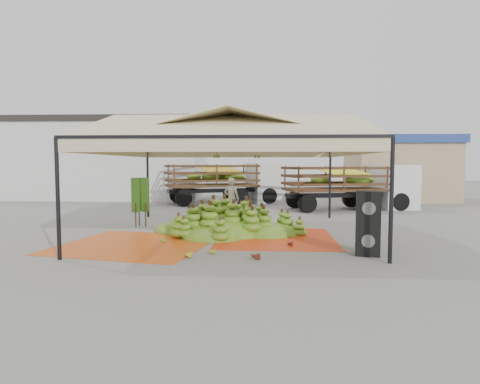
{
  "coord_description": "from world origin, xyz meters",
  "views": [
    {
      "loc": [
        0.86,
        -13.5,
        2.35
      ],
      "look_at": [
        0.2,
        1.5,
        1.3
      ],
      "focal_mm": 30.0,
      "sensor_mm": 36.0,
      "label": 1
    }
  ],
  "objects_px": {
    "truck_left": "(231,179)",
    "banana_heap": "(227,217)",
    "vendor": "(232,199)",
    "truck_right": "(355,182)",
    "speaker_stack": "(368,223)"
  },
  "relations": [
    {
      "from": "banana_heap",
      "to": "truck_right",
      "type": "height_order",
      "value": "truck_right"
    },
    {
      "from": "banana_heap",
      "to": "vendor",
      "type": "relative_size",
      "value": 2.89
    },
    {
      "from": "vendor",
      "to": "truck_right",
      "type": "height_order",
      "value": "truck_right"
    },
    {
      "from": "banana_heap",
      "to": "vendor",
      "type": "xyz_separation_m",
      "value": [
        -0.05,
        2.96,
        0.34
      ]
    },
    {
      "from": "truck_left",
      "to": "truck_right",
      "type": "relative_size",
      "value": 1.05
    },
    {
      "from": "speaker_stack",
      "to": "truck_right",
      "type": "xyz_separation_m",
      "value": [
        2.2,
        10.64,
        0.59
      ]
    },
    {
      "from": "truck_left",
      "to": "truck_right",
      "type": "bearing_deg",
      "value": -44.64
    },
    {
      "from": "vendor",
      "to": "truck_left",
      "type": "xyz_separation_m",
      "value": [
        -0.54,
        7.48,
        0.58
      ]
    },
    {
      "from": "speaker_stack",
      "to": "truck_right",
      "type": "height_order",
      "value": "truck_right"
    },
    {
      "from": "vendor",
      "to": "truck_right",
      "type": "distance_m",
      "value": 7.61
    },
    {
      "from": "truck_left",
      "to": "banana_heap",
      "type": "bearing_deg",
      "value": -107.25
    },
    {
      "from": "banana_heap",
      "to": "truck_left",
      "type": "xyz_separation_m",
      "value": [
        -0.59,
        10.44,
        0.92
      ]
    },
    {
      "from": "banana_heap",
      "to": "truck_left",
      "type": "distance_m",
      "value": 10.5
    },
    {
      "from": "truck_left",
      "to": "truck_right",
      "type": "xyz_separation_m",
      "value": [
        6.66,
        -2.98,
        -0.06
      ]
    },
    {
      "from": "vendor",
      "to": "truck_left",
      "type": "relative_size",
      "value": 0.24
    }
  ]
}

